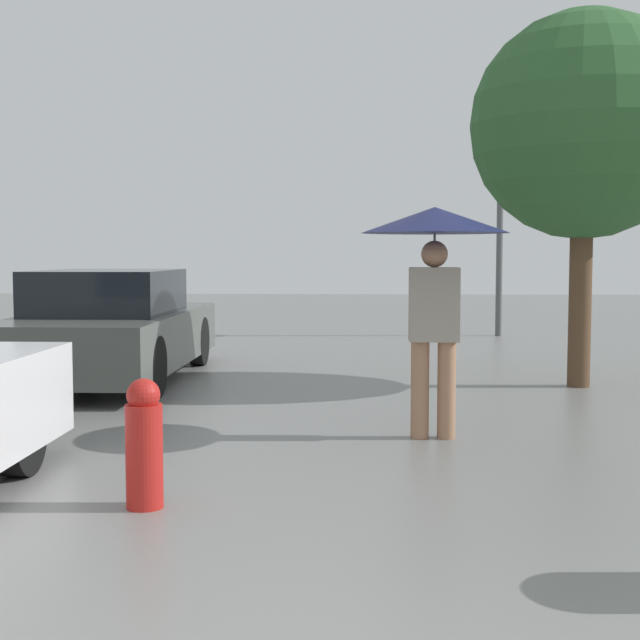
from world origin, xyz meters
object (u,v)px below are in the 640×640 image
object	(u,v)px
tree	(584,127)
fire_hydrant	(144,444)
parked_car_farthest	(112,329)
street_lamp	(501,176)
pedestrian	(435,248)

from	to	relation	value
tree	fire_hydrant	xyz separation A→B (m)	(-3.71, -4.92, -2.49)
fire_hydrant	tree	bearing A→B (deg)	53.03
parked_car_farthest	street_lamp	xyz separation A→B (m)	(5.41, 5.82, 2.25)
tree	fire_hydrant	world-z (taller)	tree
tree	street_lamp	size ratio (longest dim) A/B	1.06
parked_car_farthest	fire_hydrant	bearing A→B (deg)	-72.53
street_lamp	fire_hydrant	bearing A→B (deg)	-108.80
pedestrian	fire_hydrant	distance (m)	2.99
pedestrian	parked_car_farthest	size ratio (longest dim) A/B	0.43
parked_car_farthest	tree	world-z (taller)	tree
parked_car_farthest	street_lamp	distance (m)	8.26
fire_hydrant	parked_car_farthest	bearing A→B (deg)	107.47
pedestrian	parked_car_farthest	bearing A→B (deg)	137.64
street_lamp	fire_hydrant	xyz separation A→B (m)	(-3.76, -11.06, -2.48)
pedestrian	tree	xyz separation A→B (m)	(1.86, 2.88, 1.34)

